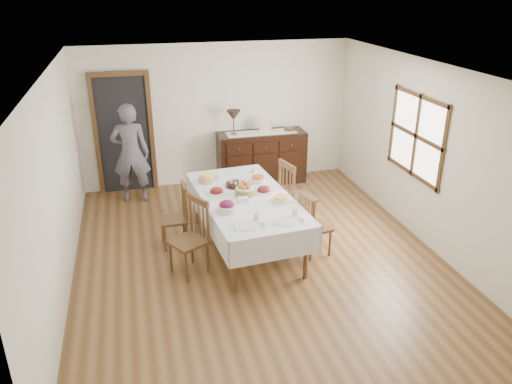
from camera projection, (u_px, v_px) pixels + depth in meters
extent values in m
plane|color=brown|center=(258.00, 256.00, 7.06)|extent=(6.00, 6.00, 0.00)
cube|color=white|center=(258.00, 70.00, 6.03)|extent=(5.00, 6.00, 0.02)
cube|color=white|center=(217.00, 115.00, 9.22)|extent=(5.00, 0.02, 2.60)
cube|color=white|center=(355.00, 303.00, 3.87)|extent=(5.00, 0.02, 2.60)
cube|color=white|center=(56.00, 189.00, 5.98)|extent=(0.02, 6.00, 2.60)
cube|color=white|center=(427.00, 155.00, 7.11)|extent=(0.02, 6.00, 2.60)
cube|color=white|center=(417.00, 136.00, 7.30)|extent=(0.02, 1.30, 1.10)
cube|color=#51351C|center=(416.00, 136.00, 7.30)|extent=(0.03, 1.46, 1.26)
cube|color=black|center=(124.00, 135.00, 8.89)|extent=(0.90, 0.06, 2.10)
cube|color=#51351C|center=(124.00, 135.00, 8.88)|extent=(1.04, 0.08, 2.18)
cube|color=silver|center=(246.00, 198.00, 6.97)|extent=(1.36, 2.43, 0.04)
cylinder|color=#51351C|center=(235.00, 266.00, 6.12)|extent=(0.06, 0.06, 0.76)
cylinder|color=#51351C|center=(306.00, 253.00, 6.40)|extent=(0.06, 0.06, 0.76)
cylinder|color=#51351C|center=(197.00, 202.00, 7.86)|extent=(0.06, 0.06, 0.76)
cylinder|color=#51351C|center=(255.00, 194.00, 8.15)|extent=(0.06, 0.06, 0.76)
cube|color=silver|center=(205.00, 214.00, 6.85)|extent=(0.23, 2.37, 0.36)
cube|color=silver|center=(285.00, 202.00, 7.21)|extent=(0.23, 2.37, 0.36)
cube|color=silver|center=(276.00, 247.00, 6.01)|extent=(1.20, 0.12, 0.36)
cube|color=silver|center=(223.00, 179.00, 8.05)|extent=(1.20, 0.12, 0.36)
cube|color=#51351C|center=(188.00, 242.00, 6.50)|extent=(0.58, 0.58, 0.04)
cylinder|color=#51351C|center=(171.00, 257.00, 6.60)|extent=(0.04, 0.04, 0.44)
cylinder|color=#51351C|center=(186.00, 268.00, 6.37)|extent=(0.04, 0.04, 0.44)
cylinder|color=#51351C|center=(192.00, 249.00, 6.82)|extent=(0.04, 0.04, 0.44)
cylinder|color=#51351C|center=(208.00, 258.00, 6.59)|extent=(0.04, 0.04, 0.44)
cylinder|color=#51351C|center=(191.00, 213.00, 6.63)|extent=(0.04, 0.04, 0.57)
cylinder|color=#51351C|center=(208.00, 222.00, 6.38)|extent=(0.04, 0.04, 0.57)
cube|color=#51351C|center=(198.00, 200.00, 6.41)|extent=(0.23, 0.38, 0.08)
cylinder|color=#51351C|center=(195.00, 217.00, 6.58)|extent=(0.02, 0.02, 0.47)
cylinder|color=#51351C|center=(199.00, 219.00, 6.52)|extent=(0.02, 0.02, 0.47)
cylinder|color=#51351C|center=(204.00, 221.00, 6.45)|extent=(0.02, 0.02, 0.47)
cube|color=#51351C|center=(174.00, 219.00, 7.20)|extent=(0.40, 0.40, 0.04)
cylinder|color=#51351C|center=(163.00, 229.00, 7.38)|extent=(0.03, 0.03, 0.40)
cylinder|color=#51351C|center=(165.00, 239.00, 7.10)|extent=(0.03, 0.03, 0.40)
cylinder|color=#51351C|center=(184.00, 227.00, 7.46)|extent=(0.03, 0.03, 0.40)
cylinder|color=#51351C|center=(187.00, 236.00, 7.18)|extent=(0.03, 0.03, 0.40)
cylinder|color=#51351C|center=(183.00, 197.00, 7.29)|extent=(0.04, 0.04, 0.52)
cylinder|color=#51351C|center=(186.00, 206.00, 6.99)|extent=(0.04, 0.04, 0.52)
cube|color=#51351C|center=(184.00, 187.00, 7.05)|extent=(0.05, 0.37, 0.07)
cylinder|color=#51351C|center=(184.00, 201.00, 7.22)|extent=(0.02, 0.02, 0.43)
cylinder|color=#51351C|center=(185.00, 203.00, 7.15)|extent=(0.02, 0.02, 0.43)
cylinder|color=#51351C|center=(186.00, 205.00, 7.07)|extent=(0.02, 0.02, 0.43)
cube|color=#51351C|center=(315.00, 227.00, 6.99)|extent=(0.44, 0.44, 0.04)
cylinder|color=#51351C|center=(330.00, 243.00, 7.00)|extent=(0.03, 0.03, 0.39)
cylinder|color=#51351C|center=(318.00, 234.00, 7.26)|extent=(0.03, 0.03, 0.39)
cylinder|color=#51351C|center=(311.00, 248.00, 6.88)|extent=(0.03, 0.03, 0.39)
cylinder|color=#51351C|center=(300.00, 238.00, 7.14)|extent=(0.03, 0.03, 0.39)
cylinder|color=#51351C|center=(311.00, 218.00, 6.68)|extent=(0.04, 0.04, 0.51)
cylinder|color=#51351C|center=(299.00, 209.00, 6.96)|extent=(0.04, 0.04, 0.51)
cube|color=#51351C|center=(306.00, 199.00, 6.73)|extent=(0.10, 0.36, 0.07)
cylinder|color=#51351C|center=(308.00, 217.00, 6.76)|extent=(0.02, 0.02, 0.42)
cylinder|color=#51351C|center=(305.00, 214.00, 6.83)|extent=(0.02, 0.02, 0.42)
cylinder|color=#51351C|center=(302.00, 212.00, 6.89)|extent=(0.02, 0.02, 0.42)
cube|color=#51351C|center=(298.00, 198.00, 7.69)|extent=(0.56, 0.56, 0.04)
cylinder|color=#51351C|center=(314.00, 216.00, 7.72)|extent=(0.04, 0.04, 0.48)
cylinder|color=#51351C|center=(301.00, 207.00, 8.02)|extent=(0.04, 0.04, 0.48)
cylinder|color=#51351C|center=(293.00, 221.00, 7.56)|extent=(0.04, 0.04, 0.48)
cylinder|color=#51351C|center=(281.00, 211.00, 7.86)|extent=(0.04, 0.04, 0.48)
cylinder|color=#51351C|center=(294.00, 187.00, 7.31)|extent=(0.04, 0.04, 0.62)
cylinder|color=#51351C|center=(280.00, 178.00, 7.64)|extent=(0.04, 0.04, 0.62)
cube|color=#51351C|center=(287.00, 166.00, 7.37)|extent=(0.15, 0.44, 0.09)
cylinder|color=#51351C|center=(290.00, 186.00, 7.40)|extent=(0.02, 0.02, 0.51)
cylinder|color=#51351C|center=(287.00, 184.00, 7.48)|extent=(0.02, 0.02, 0.51)
cylinder|color=#51351C|center=(283.00, 181.00, 7.56)|extent=(0.02, 0.02, 0.51)
cube|color=black|center=(261.00, 158.00, 9.46)|extent=(1.64, 0.55, 0.99)
cube|color=black|center=(239.00, 149.00, 8.98)|extent=(0.46, 0.02, 0.20)
sphere|color=brown|center=(239.00, 150.00, 8.96)|extent=(0.03, 0.03, 0.03)
cube|color=black|center=(266.00, 147.00, 9.09)|extent=(0.46, 0.02, 0.20)
sphere|color=brown|center=(266.00, 147.00, 9.08)|extent=(0.03, 0.03, 0.03)
cube|color=black|center=(291.00, 145.00, 9.21)|extent=(0.46, 0.02, 0.20)
sphere|color=brown|center=(292.00, 145.00, 9.19)|extent=(0.03, 0.03, 0.03)
imported|color=#575562|center=(130.00, 150.00, 8.49)|extent=(0.62, 0.43, 1.86)
cylinder|color=olive|center=(245.00, 192.00, 6.99)|extent=(0.28, 0.28, 0.10)
cylinder|color=white|center=(245.00, 188.00, 6.97)|extent=(0.25, 0.25, 0.02)
sphere|color=#B0642E|center=(249.00, 186.00, 6.97)|extent=(0.08, 0.08, 0.08)
sphere|color=#B0642E|center=(246.00, 184.00, 7.01)|extent=(0.08, 0.08, 0.08)
sphere|color=#B0642E|center=(241.00, 185.00, 7.00)|extent=(0.08, 0.08, 0.08)
sphere|color=#B0642E|center=(240.00, 186.00, 6.94)|extent=(0.08, 0.08, 0.08)
sphere|color=#B0642E|center=(243.00, 188.00, 6.89)|extent=(0.08, 0.08, 0.08)
sphere|color=#B0642E|center=(248.00, 187.00, 6.91)|extent=(0.08, 0.08, 0.08)
cylinder|color=black|center=(236.00, 185.00, 7.30)|extent=(0.29, 0.29, 0.05)
ellipsoid|color=pink|center=(241.00, 181.00, 7.30)|extent=(0.05, 0.05, 0.06)
ellipsoid|color=#87C2FF|center=(238.00, 180.00, 7.35)|extent=(0.05, 0.05, 0.06)
ellipsoid|color=#B2EB83|center=(233.00, 180.00, 7.35)|extent=(0.05, 0.05, 0.06)
ellipsoid|color=#FC9C3C|center=(230.00, 181.00, 7.30)|extent=(0.05, 0.05, 0.06)
ellipsoid|color=#C184CB|center=(231.00, 183.00, 7.23)|extent=(0.05, 0.05, 0.06)
ellipsoid|color=#EECD72|center=(235.00, 184.00, 7.21)|extent=(0.05, 0.05, 0.06)
ellipsoid|color=pink|center=(240.00, 183.00, 7.24)|extent=(0.05, 0.05, 0.06)
cylinder|color=silver|center=(217.00, 193.00, 7.06)|extent=(0.29, 0.29, 0.01)
ellipsoid|color=maroon|center=(217.00, 191.00, 7.05)|extent=(0.19, 0.16, 0.11)
cylinder|color=silver|center=(264.00, 192.00, 7.11)|extent=(0.31, 0.31, 0.02)
ellipsoid|color=maroon|center=(264.00, 190.00, 7.10)|extent=(0.19, 0.16, 0.11)
cylinder|color=silver|center=(227.00, 209.00, 6.51)|extent=(0.26, 0.26, 0.08)
ellipsoid|color=maroon|center=(227.00, 204.00, 6.49)|extent=(0.20, 0.17, 0.11)
cylinder|color=silver|center=(258.00, 180.00, 7.47)|extent=(0.22, 0.22, 0.06)
cylinder|color=orange|center=(258.00, 177.00, 7.45)|extent=(0.18, 0.18, 0.03)
cylinder|color=tan|center=(206.00, 179.00, 7.44)|extent=(0.23, 0.23, 0.09)
cylinder|color=yellow|center=(206.00, 175.00, 7.42)|extent=(0.20, 0.20, 0.04)
cylinder|color=silver|center=(281.00, 200.00, 6.80)|extent=(0.25, 0.25, 0.05)
cylinder|color=gold|center=(282.00, 197.00, 6.79)|extent=(0.20, 0.20, 0.02)
cube|color=silver|center=(243.00, 200.00, 6.78)|extent=(0.15, 0.10, 0.07)
cylinder|color=silver|center=(248.00, 226.00, 6.11)|extent=(0.25, 0.25, 0.01)
cube|color=white|center=(234.00, 228.00, 6.07)|extent=(0.09, 0.13, 0.01)
cube|color=#B6B6BA|center=(234.00, 228.00, 6.07)|extent=(0.03, 0.16, 0.01)
cube|color=#B6B6BA|center=(260.00, 225.00, 6.15)|extent=(0.03, 0.18, 0.01)
cube|color=#B6B6BA|center=(264.00, 225.00, 6.16)|extent=(0.03, 0.14, 0.01)
cylinder|color=silver|center=(257.00, 217.00, 6.26)|extent=(0.07, 0.07, 0.10)
cylinder|color=silver|center=(287.00, 222.00, 6.23)|extent=(0.25, 0.25, 0.01)
cube|color=white|center=(274.00, 223.00, 6.19)|extent=(0.09, 0.13, 0.01)
cube|color=#B6B6BA|center=(274.00, 223.00, 6.19)|extent=(0.03, 0.16, 0.01)
cube|color=#B6B6BA|center=(300.00, 220.00, 6.27)|extent=(0.03, 0.18, 0.01)
cube|color=#B6B6BA|center=(303.00, 220.00, 6.28)|extent=(0.03, 0.14, 0.01)
cylinder|color=silver|center=(295.00, 212.00, 6.38)|extent=(0.07, 0.07, 0.10)
cylinder|color=silver|center=(217.00, 177.00, 7.53)|extent=(0.07, 0.07, 0.09)
cylinder|color=silver|center=(254.00, 170.00, 7.81)|extent=(0.07, 0.07, 0.09)
cube|color=white|center=(261.00, 133.00, 9.24)|extent=(1.30, 0.35, 0.01)
cylinder|color=brown|center=(234.00, 134.00, 9.11)|extent=(0.12, 0.12, 0.03)
cylinder|color=brown|center=(234.00, 127.00, 9.06)|extent=(0.02, 0.02, 0.25)
cone|color=#38271B|center=(234.00, 115.00, 8.97)|extent=(0.26, 0.26, 0.18)
cube|color=#C3B390|center=(265.00, 126.00, 9.18)|extent=(0.22, 0.08, 0.28)
cylinder|color=#51351C|center=(290.00, 129.00, 9.36)|extent=(0.20, 0.20, 0.06)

